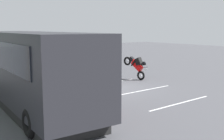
{
  "coord_description": "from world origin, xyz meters",
  "views": [
    {
      "loc": [
        -12.82,
        8.91,
        3.4
      ],
      "look_at": [
        -0.37,
        -0.1,
        1.1
      ],
      "focal_mm": 44.64,
      "sensor_mm": 36.0,
      "label": 1
    }
  ],
  "objects_px": {
    "tour_bus": "(29,69)",
    "stunt_motorcycle": "(136,65)",
    "spectator_far_left": "(83,82)",
    "spectator_left": "(76,77)",
    "spectator_centre": "(66,75)",
    "parked_motorcycle_silver": "(53,84)"
  },
  "relations": [
    {
      "from": "tour_bus",
      "to": "stunt_motorcycle",
      "type": "distance_m",
      "value": 8.41
    },
    {
      "from": "spectator_left",
      "to": "parked_motorcycle_silver",
      "type": "xyz_separation_m",
      "value": [
        1.72,
        0.45,
        -0.56
      ]
    },
    {
      "from": "spectator_left",
      "to": "spectator_centre",
      "type": "height_order",
      "value": "spectator_left"
    },
    {
      "from": "stunt_motorcycle",
      "to": "parked_motorcycle_silver",
      "type": "bearing_deg",
      "value": 93.52
    },
    {
      "from": "spectator_left",
      "to": "parked_motorcycle_silver",
      "type": "relative_size",
      "value": 0.85
    },
    {
      "from": "spectator_left",
      "to": "spectator_centre",
      "type": "xyz_separation_m",
      "value": [
        1.29,
        -0.1,
        -0.06
      ]
    },
    {
      "from": "spectator_far_left",
      "to": "spectator_centre",
      "type": "height_order",
      "value": "spectator_far_left"
    },
    {
      "from": "tour_bus",
      "to": "stunt_motorcycle",
      "type": "bearing_deg",
      "value": -74.76
    },
    {
      "from": "tour_bus",
      "to": "parked_motorcycle_silver",
      "type": "xyz_separation_m",
      "value": [
        1.82,
        -1.91,
        -1.16
      ]
    },
    {
      "from": "spectator_left",
      "to": "stunt_motorcycle",
      "type": "bearing_deg",
      "value": -69.85
    },
    {
      "from": "spectator_far_left",
      "to": "spectator_centre",
      "type": "bearing_deg",
      "value": -7.79
    },
    {
      "from": "tour_bus",
      "to": "spectator_left",
      "type": "distance_m",
      "value": 2.44
    },
    {
      "from": "tour_bus",
      "to": "parked_motorcycle_silver",
      "type": "bearing_deg",
      "value": -46.33
    },
    {
      "from": "spectator_far_left",
      "to": "stunt_motorcycle",
      "type": "height_order",
      "value": "spectator_far_left"
    },
    {
      "from": "spectator_centre",
      "to": "spectator_far_left",
      "type": "bearing_deg",
      "value": 172.21
    },
    {
      "from": "spectator_far_left",
      "to": "spectator_centre",
      "type": "relative_size",
      "value": 1.02
    },
    {
      "from": "spectator_far_left",
      "to": "parked_motorcycle_silver",
      "type": "xyz_separation_m",
      "value": [
        2.82,
        0.22,
        -0.52
      ]
    },
    {
      "from": "spectator_left",
      "to": "parked_motorcycle_silver",
      "type": "height_order",
      "value": "spectator_left"
    },
    {
      "from": "spectator_centre",
      "to": "stunt_motorcycle",
      "type": "height_order",
      "value": "spectator_centre"
    },
    {
      "from": "spectator_far_left",
      "to": "spectator_left",
      "type": "distance_m",
      "value": 1.13
    },
    {
      "from": "spectator_centre",
      "to": "stunt_motorcycle",
      "type": "relative_size",
      "value": 0.82
    },
    {
      "from": "tour_bus",
      "to": "stunt_motorcycle",
      "type": "xyz_separation_m",
      "value": [
        2.2,
        -8.09,
        -0.67
      ]
    }
  ]
}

